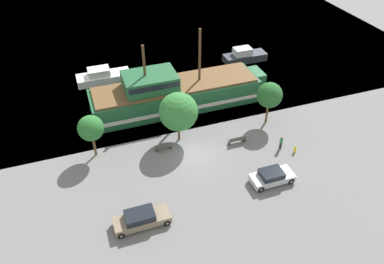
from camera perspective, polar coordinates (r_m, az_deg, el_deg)
name	(u,v)px	position (r m, az deg, el deg)	size (l,w,h in m)	color
ground_plane	(195,154)	(37.68, 0.40, -3.33)	(160.00, 160.00, 0.00)	slate
water_surface	(116,9)	(75.51, -11.52, 17.95)	(80.00, 80.00, 0.00)	#38667F
pirate_ship	(174,93)	(43.62, -2.77, 5.94)	(20.79, 5.12, 9.16)	#1E5633
moored_boat_dockside	(244,56)	(54.71, 7.97, 11.39)	(6.13, 2.16, 2.02)	#2D333D
moored_boat_outer	(103,76)	(50.49, -13.44, 8.25)	(6.84, 2.43, 1.90)	silver
parked_car_curb_front	(272,177)	(35.11, 12.07, -6.67)	(3.97, 1.82, 1.34)	#B7BCC6
parked_car_curb_mid	(141,219)	(31.34, -7.73, -12.95)	(4.60, 1.78, 1.40)	#7F705B
fire_hydrant	(295,149)	(39.04, 15.45, -2.48)	(0.42, 0.25, 0.76)	yellow
bench_promenade_east	(237,140)	(38.98, 6.92, -1.17)	(1.84, 0.45, 0.85)	#4C4742
bench_promenade_west	(163,147)	(37.95, -4.38, -2.24)	(1.66, 0.45, 0.85)	#4C4742
pedestrian_walking_near	(281,142)	(38.89, 13.42, -1.52)	(0.32, 0.32, 1.58)	#232838
tree_row_east	(91,128)	(36.73, -15.18, 0.55)	(2.50, 2.50, 4.60)	brown
tree_row_mideast	(178,112)	(37.37, -2.08, 3.09)	(3.96, 3.96, 5.50)	brown
tree_row_midwest	(270,95)	(40.76, 11.74, 5.51)	(2.75, 2.75, 4.91)	brown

